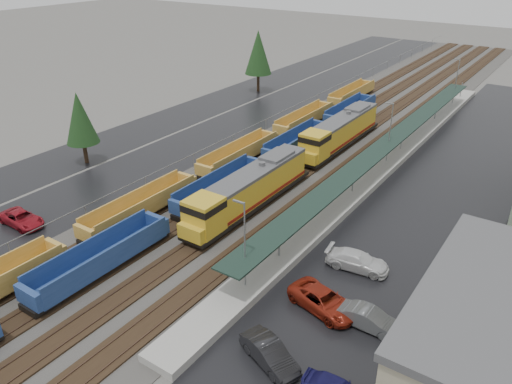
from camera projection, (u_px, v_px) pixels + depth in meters
ballast_strip at (349, 129)px, 73.75m from camera, size 20.00×160.00×0.08m
trackbed at (349, 128)px, 73.70m from camera, size 14.60×160.00×0.22m
west_parking_lot at (265, 112)px, 81.31m from camera, size 10.00×160.00×0.02m
west_road at (216, 102)px, 86.34m from camera, size 9.00×160.00×0.02m
east_commuter_lot at (465, 185)px, 56.81m from camera, size 16.00×100.00×0.02m
station_platform at (386, 161)px, 61.28m from camera, size 3.00×80.00×8.00m
chainlink_fence at (289, 111)px, 76.68m from camera, size 0.08×160.04×2.02m
tree_west_near at (80, 118)px, 60.05m from camera, size 3.96×3.96×9.00m
tree_west_far at (258, 52)px, 89.55m from camera, size 4.84×4.84×11.00m
locomotive_lead at (247, 191)px, 50.27m from camera, size 2.94×19.37×4.38m
locomotive_trail at (339, 132)px, 65.80m from camera, size 2.94×19.37×4.38m
well_string_yellow at (196, 178)px, 55.79m from camera, size 2.52×97.67×2.24m
well_string_blue at (169, 219)px, 47.40m from camera, size 2.72×95.78×2.41m
parked_car_west_c at (22, 219)px, 48.46m from camera, size 2.37×5.06×1.40m
parked_car_east_a at (269, 354)px, 32.42m from camera, size 3.31×5.10×1.59m
parked_car_east_b at (324, 301)px, 37.20m from camera, size 3.98×6.18×1.59m
parked_car_east_c at (357, 261)px, 41.90m from camera, size 2.86×5.56×1.54m
parked_car_east_e at (370, 319)px, 35.41m from camera, size 1.64×4.63×1.52m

